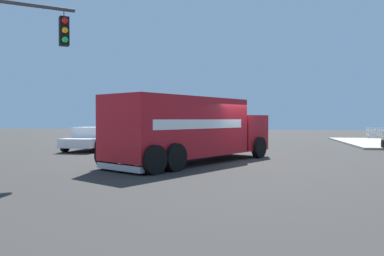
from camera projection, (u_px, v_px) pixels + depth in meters
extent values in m
plane|color=#33302D|center=(231.00, 161.00, 16.78)|extent=(100.00, 100.00, 0.00)
cube|color=#AD141E|center=(180.00, 127.00, 15.41)|extent=(5.23, 6.90, 2.39)
cube|color=#AD141E|center=(238.00, 132.00, 18.80)|extent=(3.02, 2.82, 1.70)
cube|color=black|center=(247.00, 125.00, 19.45)|extent=(1.81, 1.03, 0.88)
cube|color=#B2B2B7|center=(120.00, 167.00, 12.99)|extent=(2.12, 1.28, 0.21)
cube|color=white|center=(159.00, 124.00, 16.18)|extent=(2.64, 4.84, 0.36)
cube|color=white|center=(203.00, 124.00, 14.64)|extent=(2.64, 4.84, 0.36)
cylinder|color=black|center=(217.00, 145.00, 19.56)|extent=(0.72, 1.01, 1.00)
cylinder|color=black|center=(259.00, 147.00, 17.99)|extent=(0.72, 1.01, 1.00)
cylinder|color=black|center=(129.00, 153.00, 14.93)|extent=(0.72, 1.01, 1.00)
cylinder|color=black|center=(175.00, 157.00, 13.36)|extent=(0.72, 1.01, 1.00)
cylinder|color=black|center=(107.00, 155.00, 14.12)|extent=(0.72, 1.01, 1.00)
cylinder|color=black|center=(154.00, 160.00, 12.55)|extent=(0.72, 1.01, 1.00)
cylinder|color=#38383D|center=(4.00, 2.00, 11.63)|extent=(3.41, 2.76, 0.12)
cylinder|color=#38383D|center=(64.00, 13.00, 12.46)|extent=(0.03, 0.03, 0.25)
cube|color=black|center=(64.00, 31.00, 12.48)|extent=(0.42, 0.42, 0.95)
sphere|color=red|center=(65.00, 21.00, 12.31)|extent=(0.20, 0.20, 0.20)
sphere|color=#EFA314|center=(65.00, 30.00, 12.32)|extent=(0.20, 0.20, 0.20)
sphere|color=#19CC4C|center=(65.00, 40.00, 12.33)|extent=(0.20, 0.20, 0.20)
cube|color=white|center=(80.00, 143.00, 20.90)|extent=(1.96, 1.51, 0.50)
cube|color=white|center=(93.00, 136.00, 22.46)|extent=(1.96, 1.71, 1.10)
cube|color=black|center=(93.00, 131.00, 22.45)|extent=(1.80, 1.44, 0.48)
cube|color=white|center=(106.00, 139.00, 24.28)|extent=(1.96, 2.01, 0.55)
cylinder|color=black|center=(98.00, 146.00, 20.84)|extent=(0.24, 0.76, 0.76)
cylinder|color=black|center=(65.00, 145.00, 21.23)|extent=(0.24, 0.76, 0.76)
cylinder|color=black|center=(122.00, 142.00, 24.20)|extent=(0.24, 0.76, 0.76)
cylinder|color=black|center=(93.00, 142.00, 24.59)|extent=(0.24, 0.76, 0.76)
cylinder|color=black|center=(384.00, 145.00, 22.62)|extent=(0.21, 0.62, 0.62)
cube|color=silver|center=(384.00, 133.00, 33.85)|extent=(0.08, 0.04, 0.95)
cube|color=silver|center=(382.00, 133.00, 33.88)|extent=(0.08, 0.04, 0.95)
cube|color=silver|center=(379.00, 133.00, 33.92)|extent=(0.08, 0.04, 0.95)
cube|color=silver|center=(377.00, 133.00, 33.95)|extent=(0.08, 0.04, 0.95)
cube|color=silver|center=(375.00, 133.00, 33.98)|extent=(0.08, 0.04, 0.95)
cube|color=silver|center=(373.00, 133.00, 34.02)|extent=(0.08, 0.04, 0.95)
cube|color=silver|center=(371.00, 133.00, 34.05)|extent=(0.08, 0.04, 0.95)
cube|color=silver|center=(369.00, 133.00, 34.09)|extent=(0.08, 0.04, 0.95)
cube|color=silver|center=(367.00, 133.00, 34.12)|extent=(0.08, 0.04, 0.95)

